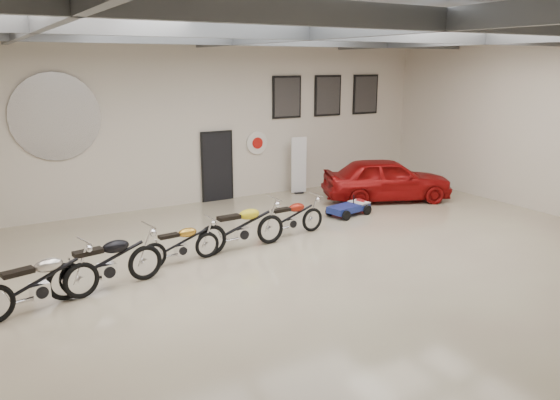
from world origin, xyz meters
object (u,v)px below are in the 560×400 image
motorcycle_red (291,217)px  vintage_car (387,179)px  banner_stand (299,165)px  motorcycle_yellow (242,226)px  motorcycle_gold (181,243)px  motorcycle_black (107,261)px  motorcycle_silver (39,281)px  go_kart (352,205)px

motorcycle_red → vintage_car: bearing=16.2°
banner_stand → motorcycle_yellow: (-4.08, -4.09, -0.37)m
motorcycle_gold → motorcycle_black: bearing=-164.5°
banner_stand → motorcycle_black: banner_stand is taller
motorcycle_gold → motorcycle_red: 3.05m
banner_stand → vintage_car: (1.87, -2.17, -0.26)m
banner_stand → motorcycle_silver: bearing=-136.5°
motorcycle_silver → vintage_car: 10.81m
motorcycle_silver → motorcycle_black: (1.22, 0.34, 0.02)m
motorcycle_silver → motorcycle_yellow: motorcycle_yellow is taller
motorcycle_silver → motorcycle_red: motorcycle_silver is taller
motorcycle_black → motorcycle_gold: bearing=11.9°
motorcycle_red → vintage_car: size_ratio=0.48×
motorcycle_silver → banner_stand: bearing=18.1°
banner_stand → motorcycle_black: (-7.28, -4.90, -0.36)m
motorcycle_gold → go_kart: bearing=8.2°
motorcycle_yellow → motorcycle_silver: bearing=-167.9°
motorcycle_yellow → motorcycle_red: 1.52m
vintage_car → motorcycle_red: bearing=132.0°
motorcycle_black → go_kart: motorcycle_black is taller
motorcycle_silver → motorcycle_gold: size_ratio=1.19×
motorcycle_silver → motorcycle_gold: motorcycle_silver is taller
go_kart → motorcycle_black: bearing=-176.5°
motorcycle_black → motorcycle_gold: motorcycle_black is taller
motorcycle_silver → motorcycle_gold: bearing=5.0°
motorcycle_yellow → vintage_car: 6.25m
motorcycle_black → motorcycle_silver: bearing=-173.1°
motorcycle_red → motorcycle_gold: bearing=-175.0°
banner_stand → motorcycle_gold: bearing=-130.9°
motorcycle_silver → motorcycle_gold: 3.06m
banner_stand → motorcycle_red: 4.61m
banner_stand → motorcycle_yellow: banner_stand is taller
motorcycle_black → motorcycle_gold: size_ratio=1.23×
go_kart → banner_stand: bearing=77.1°
banner_stand → vintage_car: banner_stand is taller
motorcycle_gold → vintage_car: 7.76m
motorcycle_black → go_kart: (7.20, 1.92, -0.28)m
motorcycle_silver → vintage_car: size_ratio=0.53×
go_kart → vintage_car: size_ratio=0.40×
motorcycle_yellow → motorcycle_gold: bearing=-176.0°
vintage_car → motorcycle_gold: bearing=127.7°
go_kart → vintage_car: bearing=11.1°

